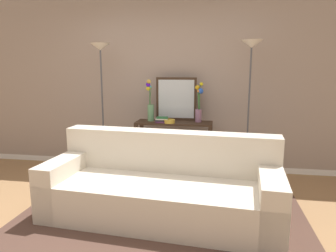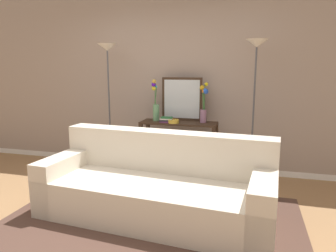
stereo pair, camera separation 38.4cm
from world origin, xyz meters
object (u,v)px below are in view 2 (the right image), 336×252
object	(u,v)px
floor_lamp_left	(108,73)
vase_short_flowers	(204,104)
console_table	(179,139)
book_stack	(167,120)
fruit_bowl	(174,121)
couch	(157,188)
wall_mirror	(182,99)
vase_tall_flowers	(156,105)
book_row_under_console	(164,170)
floor_lamp_right	(255,72)

from	to	relation	value
floor_lamp_left	vase_short_flowers	xyz separation A→B (m)	(1.41, 0.13, -0.44)
floor_lamp_left	console_table	bearing A→B (deg)	5.25
book_stack	floor_lamp_left	bearing A→B (deg)	-179.57
vase_short_flowers	fruit_bowl	size ratio (longest dim) A/B	3.71
book_stack	couch	bearing A→B (deg)	-79.32
wall_mirror	fruit_bowl	xyz separation A→B (m)	(-0.06, -0.27, -0.29)
vase_tall_flowers	wall_mirror	bearing A→B (deg)	19.83
couch	vase_short_flowers	world-z (taller)	vase_short_flowers
floor_lamp_left	book_row_under_console	world-z (taller)	floor_lamp_left
floor_lamp_right	book_stack	distance (m)	1.38
floor_lamp_right	book_row_under_console	world-z (taller)	floor_lamp_right
fruit_bowl	book_stack	world-z (taller)	book_stack
console_table	book_row_under_console	world-z (taller)	console_table
console_table	vase_short_flowers	world-z (taller)	vase_short_flowers
console_table	floor_lamp_left	world-z (taller)	floor_lamp_left
book_row_under_console	vase_short_flowers	bearing A→B (deg)	3.54
book_row_under_console	floor_lamp_left	bearing A→B (deg)	-173.38
fruit_bowl	floor_lamp_right	bearing A→B (deg)	1.08
couch	floor_lamp_right	xyz separation A→B (m)	(0.97, 1.20, 1.22)
couch	wall_mirror	distance (m)	1.67
couch	floor_lamp_left	bearing A→B (deg)	133.03
wall_mirror	vase_tall_flowers	distance (m)	0.40
wall_mirror	vase_short_flowers	xyz separation A→B (m)	(0.35, -0.12, -0.05)
wall_mirror	vase_tall_flowers	world-z (taller)	wall_mirror
wall_mirror	console_table	bearing A→B (deg)	-93.18
floor_lamp_left	book_row_under_console	bearing A→B (deg)	6.62
vase_short_flowers	fruit_bowl	bearing A→B (deg)	-159.34
vase_tall_flowers	fruit_bowl	size ratio (longest dim) A/B	3.96
vase_tall_flowers	couch	bearing A→B (deg)	-72.02
wall_mirror	couch	bearing A→B (deg)	-87.59
vase_short_flowers	book_row_under_console	distance (m)	1.18
vase_short_flowers	wall_mirror	bearing A→B (deg)	161.12
vase_short_flowers	book_stack	bearing A→B (deg)	-166.32
floor_lamp_right	wall_mirror	distance (m)	1.13
vase_tall_flowers	book_row_under_console	world-z (taller)	vase_tall_flowers
vase_tall_flowers	fruit_bowl	xyz separation A→B (m)	(0.31, -0.14, -0.21)
fruit_bowl	book_stack	distance (m)	0.11
floor_lamp_right	vase_short_flowers	size ratio (longest dim) A/B	3.41
floor_lamp_left	vase_short_flowers	world-z (taller)	floor_lamp_left
floor_lamp_left	book_row_under_console	distance (m)	1.69
couch	console_table	size ratio (longest dim) A/B	2.27
wall_mirror	vase_tall_flowers	xyz separation A→B (m)	(-0.37, -0.13, -0.08)
wall_mirror	book_row_under_console	size ratio (longest dim) A/B	1.37
console_table	book_row_under_console	bearing A→B (deg)	-180.00
console_table	fruit_bowl	distance (m)	0.31
couch	wall_mirror	size ratio (longest dim) A/B	3.96
console_table	wall_mirror	size ratio (longest dim) A/B	1.74
floor_lamp_left	fruit_bowl	xyz separation A→B (m)	(1.00, -0.02, -0.68)
floor_lamp_right	vase_short_flowers	world-z (taller)	floor_lamp_right
vase_tall_flowers	book_row_under_console	distance (m)	1.01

